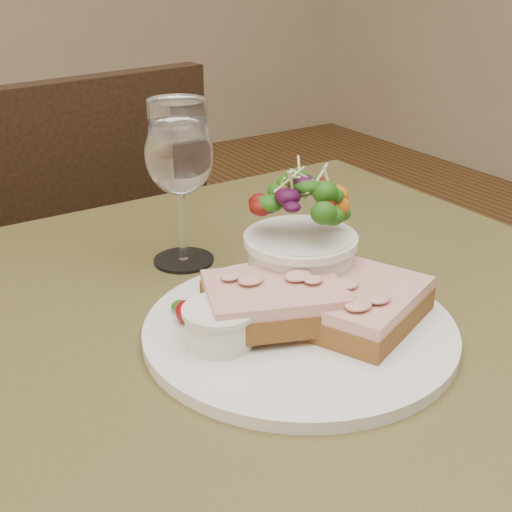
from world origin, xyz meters
TOP-DOWN VIEW (x-y plane):
  - cafe_table at (0.00, 0.00)m, footprint 0.80×0.80m
  - chair_far at (0.01, 0.73)m, footprint 0.46×0.46m
  - dinner_plate at (0.00, -0.04)m, footprint 0.30×0.30m
  - sandwich_front at (0.06, -0.06)m, footprint 0.15×0.14m
  - sandwich_back at (-0.02, -0.02)m, footprint 0.15×0.13m
  - ramekin at (-0.08, -0.02)m, footprint 0.06×0.06m
  - salad_bowl at (0.05, 0.02)m, footprint 0.11×0.11m
  - garnish at (-0.07, 0.03)m, footprint 0.05×0.04m
  - wine_glass at (-0.01, 0.17)m, footprint 0.08×0.08m

SIDE VIEW (x-z plane):
  - chair_far at x=0.01m, z-range -0.16..0.74m
  - cafe_table at x=0.00m, z-range 0.27..1.02m
  - dinner_plate at x=0.00m, z-range 0.75..0.76m
  - garnish at x=-0.07m, z-range 0.76..0.78m
  - sandwich_front at x=0.06m, z-range 0.76..0.80m
  - ramekin at x=-0.08m, z-range 0.76..0.80m
  - sandwich_back at x=-0.02m, z-range 0.77..0.80m
  - salad_bowl at x=0.05m, z-range 0.76..0.88m
  - wine_glass at x=-0.01m, z-range 0.79..0.96m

